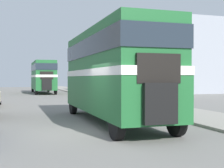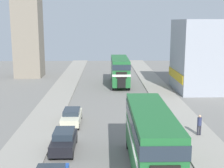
% 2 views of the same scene
% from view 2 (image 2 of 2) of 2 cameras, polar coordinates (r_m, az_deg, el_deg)
% --- Properties ---
extents(double_decker_bus, '(2.45, 9.71, 4.08)m').
position_cam_2_polar(double_decker_bus, '(19.74, 7.09, -9.42)').
color(double_decker_bus, '#1E602D').
rests_on(double_decker_bus, ground_plane).
extents(bus_distant, '(2.51, 9.96, 4.09)m').
position_cam_2_polar(bus_distant, '(46.93, 1.45, 2.79)').
color(bus_distant, '#1E602D').
rests_on(bus_distant, ground_plane).
extents(car_parked_mid, '(1.66, 3.92, 1.54)m').
position_cam_2_polar(car_parked_mid, '(23.63, -8.78, -10.18)').
color(car_parked_mid, black).
rests_on(car_parked_mid, ground_plane).
extents(car_parked_far, '(1.66, 4.19, 1.38)m').
position_cam_2_polar(car_parked_far, '(29.45, -7.39, -5.90)').
color(car_parked_far, beige).
rests_on(car_parked_far, ground_plane).
extents(pedestrian_walking, '(0.35, 0.35, 1.75)m').
position_cam_2_polar(pedestrian_walking, '(26.99, 15.68, -7.00)').
color(pedestrian_walking, '#282833').
rests_on(pedestrian_walking, sidewalk_right).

